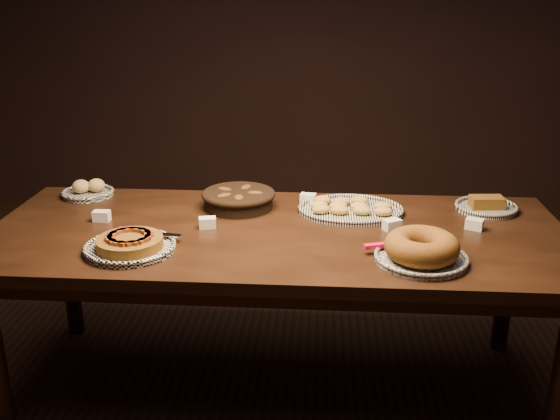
# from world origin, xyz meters

# --- Properties ---
(ground) EXTENTS (5.00, 5.00, 0.00)m
(ground) POSITION_xyz_m (0.00, 0.00, 0.00)
(ground) COLOR black
(ground) RESTS_ON ground
(buffet_table) EXTENTS (2.40, 1.00, 0.75)m
(buffet_table) POSITION_xyz_m (0.00, 0.00, 0.68)
(buffet_table) COLOR black
(buffet_table) RESTS_ON ground
(apple_tart_plate) EXTENTS (0.35, 0.35, 0.07)m
(apple_tart_plate) POSITION_xyz_m (-0.54, -0.25, 0.77)
(apple_tart_plate) COLOR white
(apple_tart_plate) RESTS_ON buffet_table
(madeleine_platter) EXTENTS (0.47, 0.38, 0.05)m
(madeleine_platter) POSITION_xyz_m (0.31, 0.23, 0.77)
(madeleine_platter) COLOR black
(madeleine_platter) RESTS_ON buffet_table
(bundt_cake_plate) EXTENTS (0.39, 0.36, 0.11)m
(bundt_cake_plate) POSITION_xyz_m (0.55, -0.27, 0.80)
(bundt_cake_plate) COLOR black
(bundt_cake_plate) RESTS_ON buffet_table
(croissant_basket) EXTENTS (0.34, 0.34, 0.08)m
(croissant_basket) POSITION_xyz_m (-0.19, 0.26, 0.80)
(croissant_basket) COLOR black
(croissant_basket) RESTS_ON buffet_table
(bread_roll_plate) EXTENTS (0.25, 0.25, 0.08)m
(bread_roll_plate) POSITION_xyz_m (-0.94, 0.39, 0.77)
(bread_roll_plate) COLOR white
(bread_roll_plate) RESTS_ON buffet_table
(loaf_plate) EXTENTS (0.27, 0.27, 0.06)m
(loaf_plate) POSITION_xyz_m (0.92, 0.31, 0.77)
(loaf_plate) COLOR black
(loaf_plate) RESTS_ON buffet_table
(tent_cards) EXTENTS (1.65, 0.40, 0.04)m
(tent_cards) POSITION_xyz_m (0.07, 0.10, 0.77)
(tent_cards) COLOR white
(tent_cards) RESTS_ON buffet_table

